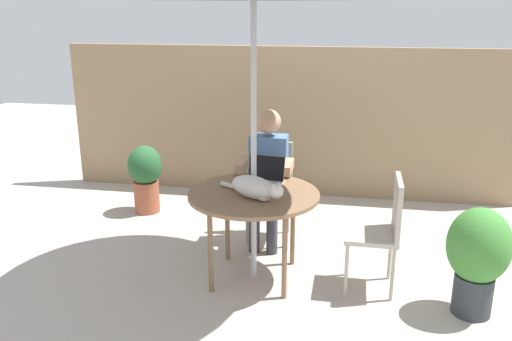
{
  "coord_description": "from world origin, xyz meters",
  "views": [
    {
      "loc": [
        0.7,
        -3.85,
        2.13
      ],
      "look_at": [
        0.0,
        0.1,
        0.88
      ],
      "focal_mm": 37.41,
      "sensor_mm": 36.0,
      "label": 1
    }
  ],
  "objects_px": {
    "laptop": "(265,176)",
    "potted_plant_near_fence": "(145,175)",
    "patio_table": "(254,200)",
    "chair_empty": "(383,225)",
    "cat": "(256,188)",
    "potted_plant_corner": "(268,176)",
    "person_seated": "(267,170)",
    "chair_occupied": "(270,182)",
    "potted_plant_by_chair": "(478,254)"
  },
  "relations": [
    {
      "from": "patio_table",
      "to": "laptop",
      "type": "height_order",
      "value": "laptop"
    },
    {
      "from": "chair_occupied",
      "to": "potted_plant_by_chair",
      "type": "relative_size",
      "value": 1.13
    },
    {
      "from": "chair_empty",
      "to": "potted_plant_near_fence",
      "type": "bearing_deg",
      "value": 152.61
    },
    {
      "from": "potted_plant_corner",
      "to": "cat",
      "type": "bearing_deg",
      "value": -84.49
    },
    {
      "from": "potted_plant_by_chair",
      "to": "potted_plant_corner",
      "type": "height_order",
      "value": "potted_plant_by_chair"
    },
    {
      "from": "patio_table",
      "to": "chair_empty",
      "type": "relative_size",
      "value": 1.13
    },
    {
      "from": "patio_table",
      "to": "potted_plant_by_chair",
      "type": "xyz_separation_m",
      "value": [
        1.64,
        -0.25,
        -0.21
      ]
    },
    {
      "from": "person_seated",
      "to": "potted_plant_corner",
      "type": "height_order",
      "value": "person_seated"
    },
    {
      "from": "chair_empty",
      "to": "cat",
      "type": "bearing_deg",
      "value": -173.21
    },
    {
      "from": "person_seated",
      "to": "patio_table",
      "type": "bearing_deg",
      "value": -90.0
    },
    {
      "from": "potted_plant_by_chair",
      "to": "potted_plant_corner",
      "type": "bearing_deg",
      "value": 134.86
    },
    {
      "from": "person_seated",
      "to": "laptop",
      "type": "bearing_deg",
      "value": -83.93
    },
    {
      "from": "patio_table",
      "to": "laptop",
      "type": "relative_size",
      "value": 3.09
    },
    {
      "from": "potted_plant_near_fence",
      "to": "potted_plant_corner",
      "type": "height_order",
      "value": "potted_plant_near_fence"
    },
    {
      "from": "person_seated",
      "to": "potted_plant_by_chair",
      "type": "bearing_deg",
      "value": -29.86
    },
    {
      "from": "laptop",
      "to": "cat",
      "type": "height_order",
      "value": "laptop"
    },
    {
      "from": "chair_occupied",
      "to": "laptop",
      "type": "distance_m",
      "value": 0.65
    },
    {
      "from": "chair_occupied",
      "to": "potted_plant_by_chair",
      "type": "bearing_deg",
      "value": -33.85
    },
    {
      "from": "cat",
      "to": "chair_occupied",
      "type": "bearing_deg",
      "value": 92.13
    },
    {
      "from": "chair_empty",
      "to": "cat",
      "type": "distance_m",
      "value": 1.01
    },
    {
      "from": "cat",
      "to": "patio_table",
      "type": "bearing_deg",
      "value": 106.32
    },
    {
      "from": "chair_occupied",
      "to": "potted_plant_by_chair",
      "type": "distance_m",
      "value": 1.98
    },
    {
      "from": "potted_plant_by_chair",
      "to": "laptop",
      "type": "bearing_deg",
      "value": 162.45
    },
    {
      "from": "chair_occupied",
      "to": "potted_plant_near_fence",
      "type": "xyz_separation_m",
      "value": [
        -1.39,
        0.38,
        -0.13
      ]
    },
    {
      "from": "cat",
      "to": "potted_plant_by_chair",
      "type": "distance_m",
      "value": 1.65
    },
    {
      "from": "patio_table",
      "to": "potted_plant_by_chair",
      "type": "distance_m",
      "value": 1.67
    },
    {
      "from": "chair_occupied",
      "to": "cat",
      "type": "distance_m",
      "value": 1.01
    },
    {
      "from": "chair_empty",
      "to": "person_seated",
      "type": "relative_size",
      "value": 0.73
    },
    {
      "from": "cat",
      "to": "potted_plant_near_fence",
      "type": "height_order",
      "value": "cat"
    },
    {
      "from": "chair_empty",
      "to": "patio_table",
      "type": "bearing_deg",
      "value": 179.51
    },
    {
      "from": "potted_plant_by_chair",
      "to": "chair_occupied",
      "type": "bearing_deg",
      "value": 146.15
    },
    {
      "from": "chair_empty",
      "to": "cat",
      "type": "relative_size",
      "value": 1.64
    },
    {
      "from": "patio_table",
      "to": "person_seated",
      "type": "xyz_separation_m",
      "value": [
        0.0,
        0.69,
        0.04
      ]
    },
    {
      "from": "chair_occupied",
      "to": "chair_empty",
      "type": "height_order",
      "value": "same"
    },
    {
      "from": "chair_occupied",
      "to": "chair_empty",
      "type": "xyz_separation_m",
      "value": [
        1.0,
        -0.86,
        0.0
      ]
    },
    {
      "from": "patio_table",
      "to": "laptop",
      "type": "xyz_separation_m",
      "value": [
        0.05,
        0.25,
        0.12
      ]
    },
    {
      "from": "laptop",
      "to": "potted_plant_corner",
      "type": "bearing_deg",
      "value": 97.59
    },
    {
      "from": "laptop",
      "to": "potted_plant_corner",
      "type": "distance_m",
      "value": 1.34
    },
    {
      "from": "patio_table",
      "to": "potted_plant_near_fence",
      "type": "xyz_separation_m",
      "value": [
        -1.39,
        1.23,
        -0.26
      ]
    },
    {
      "from": "potted_plant_by_chair",
      "to": "potted_plant_corner",
      "type": "distance_m",
      "value": 2.5
    },
    {
      "from": "potted_plant_near_fence",
      "to": "potted_plant_corner",
      "type": "relative_size",
      "value": 1.05
    },
    {
      "from": "patio_table",
      "to": "person_seated",
      "type": "bearing_deg",
      "value": 90.0
    },
    {
      "from": "chair_occupied",
      "to": "chair_empty",
      "type": "bearing_deg",
      "value": -40.63
    },
    {
      "from": "person_seated",
      "to": "laptop",
      "type": "height_order",
      "value": "person_seated"
    },
    {
      "from": "chair_empty",
      "to": "potted_plant_near_fence",
      "type": "relative_size",
      "value": 1.25
    },
    {
      "from": "potted_plant_near_fence",
      "to": "potted_plant_corner",
      "type": "bearing_deg",
      "value": 12.87
    },
    {
      "from": "laptop",
      "to": "potted_plant_near_fence",
      "type": "relative_size",
      "value": 0.46
    },
    {
      "from": "patio_table",
      "to": "chair_empty",
      "type": "bearing_deg",
      "value": -0.49
    },
    {
      "from": "person_seated",
      "to": "cat",
      "type": "relative_size",
      "value": 2.25
    },
    {
      "from": "potted_plant_near_fence",
      "to": "chair_empty",
      "type": "bearing_deg",
      "value": -27.39
    }
  ]
}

